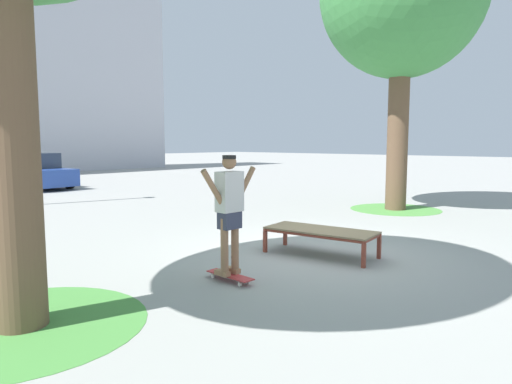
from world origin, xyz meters
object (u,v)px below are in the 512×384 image
object	(u,v)px
skate_box	(321,232)
skateboard	(230,276)
skater	(229,206)
car_blue	(33,172)
light_post	(3,79)

from	to	relation	value
skate_box	skateboard	xyz separation A→B (m)	(-2.10, 0.13, -0.34)
skater	skateboard	bearing A→B (deg)	-92.13
skate_box	skater	world-z (taller)	skater
car_blue	skater	bearing A→B (deg)	-103.57
skateboard	skater	bearing A→B (deg)	87.87
skate_box	skater	xyz separation A→B (m)	(-2.10, 0.13, 0.66)
skate_box	skateboard	size ratio (longest dim) A/B	2.46
skate_box	skater	size ratio (longest dim) A/B	1.17
skateboard	light_post	world-z (taller)	light_post
skate_box	skater	distance (m)	2.21
car_blue	skate_box	bearing A→B (deg)	-96.00
skateboard	light_post	xyz separation A→B (m)	(0.91, 10.38, 3.75)
light_post	skateboard	bearing A→B (deg)	-95.00
car_blue	light_post	bearing A→B (deg)	-118.88
skate_box	car_blue	world-z (taller)	car_blue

